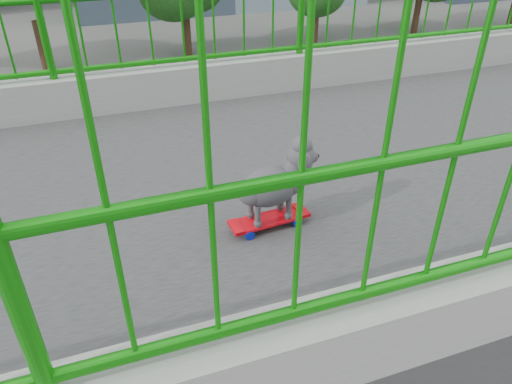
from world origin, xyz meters
The scene contains 9 objects.
road centered at (-13.00, 0.00, 0.01)m, with size 18.00×90.00×0.02m, color black.
footbridge centered at (0.00, 0.00, 5.22)m, with size 3.00×24.00×7.00m.
railing centered at (0.00, 0.00, 7.21)m, with size 3.00×24.00×1.42m.
skateboard centered at (0.50, -0.99, 7.04)m, with size 0.16×0.43×0.06m.
poodle centered at (0.50, -0.96, 7.27)m, with size 0.22×0.47×0.39m.
car_1 centered at (-9.20, 11.70, 0.75)m, with size 1.58×4.52×1.49m, color #A3A3A9.
car_2 centered at (-12.40, -0.94, 0.71)m, with size 2.37×5.13×1.43m, color #A3A3A9.
car_6 centered at (-9.20, -3.85, 0.77)m, with size 2.57×5.57×1.55m, color #A3A3A9.
car_7 centered at (-12.40, -3.25, 0.66)m, with size 1.86×4.58×1.33m, color #AC0610.
Camera 1 is at (2.40, -1.73, 8.50)m, focal length 33.69 mm.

